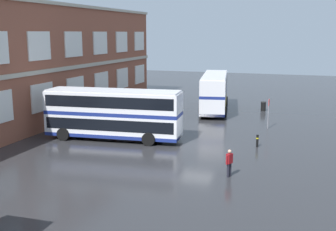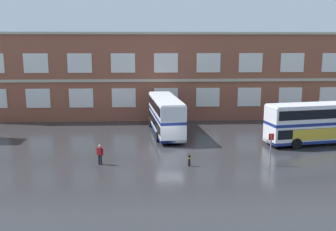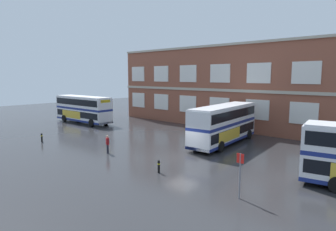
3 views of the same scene
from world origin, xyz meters
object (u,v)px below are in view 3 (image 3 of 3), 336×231
(double_decker_near, at_px, (83,109))
(bus_stand_flag, at_px, (240,172))
(double_decker_middle, at_px, (224,124))
(safety_bollard_west, at_px, (42,138))
(safety_bollard_east, at_px, (159,166))
(waiting_passenger, at_px, (108,143))

(double_decker_near, distance_m, bus_stand_flag, 32.94)
(double_decker_middle, height_order, safety_bollard_west, double_decker_middle)
(double_decker_near, relative_size, safety_bollard_east, 11.69)
(double_decker_middle, xyz_separation_m, waiting_passenger, (-5.84, -10.63, -1.22))
(double_decker_middle, xyz_separation_m, safety_bollard_east, (1.50, -11.38, -1.66))
(waiting_passenger, bearing_deg, bus_stand_flag, -3.51)
(waiting_passenger, relative_size, safety_bollard_east, 1.79)
(double_decker_near, bearing_deg, safety_bollard_east, -19.88)
(bus_stand_flag, bearing_deg, safety_bollard_east, 179.09)
(waiting_passenger, distance_m, safety_bollard_east, 7.39)
(double_decker_middle, distance_m, waiting_passenger, 12.19)
(double_decker_middle, bearing_deg, waiting_passenger, -118.81)
(double_decker_near, distance_m, double_decker_middle, 23.61)
(safety_bollard_east, bearing_deg, double_decker_near, 160.12)
(bus_stand_flag, distance_m, safety_bollard_west, 23.23)
(safety_bollard_east, bearing_deg, bus_stand_flag, -0.91)
(double_decker_middle, height_order, waiting_passenger, double_decker_middle)
(double_decker_near, relative_size, bus_stand_flag, 4.11)
(double_decker_near, height_order, bus_stand_flag, double_decker_near)
(safety_bollard_east, bearing_deg, safety_bollard_west, -175.60)
(safety_bollard_west, bearing_deg, safety_bollard_east, 4.40)
(safety_bollard_west, relative_size, safety_bollard_east, 1.00)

